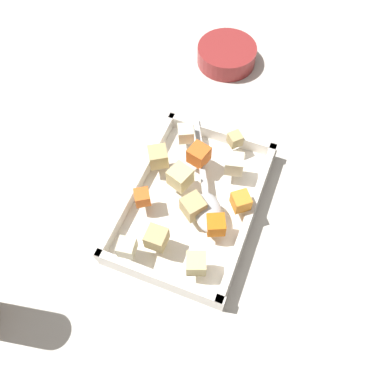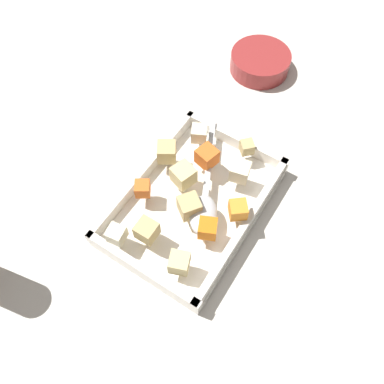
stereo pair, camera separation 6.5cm
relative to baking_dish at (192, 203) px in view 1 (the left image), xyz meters
name	(u,v)px [view 1 (the left image)]	position (x,y,z in m)	size (l,w,h in m)	color
ground_plane	(197,199)	(0.02, 0.00, -0.01)	(4.00, 4.00, 0.00)	beige
baking_dish	(192,203)	(0.00, 0.00, 0.00)	(0.30, 0.21, 0.04)	white
carrot_chunk_back_center	(142,197)	(-0.04, 0.07, 0.04)	(0.02, 0.02, 0.02)	orange
carrot_chunk_corner_nw	(199,155)	(0.07, 0.01, 0.04)	(0.03, 0.03, 0.03)	orange
carrot_chunk_near_right	(216,225)	(-0.04, -0.06, 0.04)	(0.03, 0.03, 0.03)	orange
carrot_chunk_corner_ne	(241,201)	(0.01, -0.08, 0.04)	(0.03, 0.03, 0.03)	orange
potato_chunk_corner_sw	(235,139)	(0.13, -0.03, 0.04)	(0.02, 0.02, 0.02)	tan
potato_chunk_heap_top	(158,157)	(0.04, 0.08, 0.04)	(0.03, 0.03, 0.03)	tan
potato_chunk_near_left	(234,164)	(0.07, -0.05, 0.04)	(0.03, 0.03, 0.03)	beige
potato_chunk_far_left	(193,206)	(-0.03, -0.01, 0.04)	(0.03, 0.03, 0.03)	tan
potato_chunk_far_right	(196,263)	(-0.11, -0.05, 0.04)	(0.03, 0.03, 0.03)	#E0CC89
potato_chunk_rim_edge	(186,133)	(0.11, 0.05, 0.04)	(0.03, 0.03, 0.03)	beige
potato_chunk_mid_right	(157,238)	(-0.10, 0.02, 0.04)	(0.03, 0.03, 0.03)	tan
potato_chunk_center	(127,247)	(-0.13, 0.06, 0.04)	(0.03, 0.03, 0.03)	beige
potato_chunk_heap_side	(179,179)	(0.01, 0.03, 0.05)	(0.03, 0.03, 0.03)	#E0CC89
serving_spoon	(207,205)	(-0.01, -0.03, 0.04)	(0.22, 0.13, 0.02)	silver
small_prep_bowl	(227,55)	(0.36, 0.06, 0.01)	(0.13, 0.13, 0.04)	maroon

